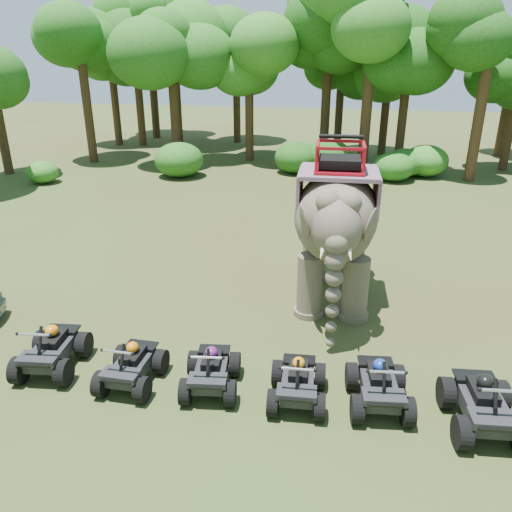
{
  "coord_description": "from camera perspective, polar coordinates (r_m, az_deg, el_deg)",
  "views": [
    {
      "loc": [
        2.39,
        -10.34,
        6.77
      ],
      "look_at": [
        0.0,
        1.2,
        1.9
      ],
      "focal_mm": 35.0,
      "sensor_mm": 36.0,
      "label": 1
    }
  ],
  "objects": [
    {
      "name": "elephant",
      "position": [
        14.12,
        9.11,
        3.72
      ],
      "size": [
        2.69,
        5.6,
        4.61
      ],
      "primitive_type": null,
      "rotation": [
        0.0,
        0.0,
        0.05
      ],
      "color": "brown",
      "rests_on": "ground"
    },
    {
      "name": "atv_0",
      "position": [
        12.32,
        -22.43,
        -9.31
      ],
      "size": [
        1.46,
        1.86,
        1.27
      ],
      "primitive_type": null,
      "rotation": [
        0.0,
        0.0,
        0.12
      ],
      "color": "black",
      "rests_on": "ground"
    },
    {
      "name": "tree_1",
      "position": [
        32.84,
        16.59,
        16.69
      ],
      "size": [
        5.56,
        5.56,
        7.94
      ],
      "primitive_type": null,
      "color": "#195114",
      "rests_on": "ground"
    },
    {
      "name": "tree_0",
      "position": [
        34.09,
        8.1,
        19.09
      ],
      "size": [
        6.84,
        6.84,
        9.77
      ],
      "primitive_type": null,
      "color": "#195114",
      "rests_on": "ground"
    },
    {
      "name": "atv_3",
      "position": [
        10.54,
        4.81,
        -13.58
      ],
      "size": [
        1.26,
        1.65,
        1.16
      ],
      "primitive_type": null,
      "rotation": [
        0.0,
        0.0,
        0.08
      ],
      "color": "black",
      "rests_on": "ground"
    },
    {
      "name": "tree_25",
      "position": [
        32.76,
        -9.44,
        18.06
      ],
      "size": [
        6.19,
        6.19,
        8.84
      ],
      "primitive_type": null,
      "color": "#195114",
      "rests_on": "ground"
    },
    {
      "name": "tree_2",
      "position": [
        29.96,
        24.48,
        16.43
      ],
      "size": [
        6.45,
        6.45,
        9.22
      ],
      "primitive_type": null,
      "color": "#195114",
      "rests_on": "ground"
    },
    {
      "name": "tree_31",
      "position": [
        43.14,
        -11.82,
        20.13
      ],
      "size": [
        7.48,
        7.48,
        10.69
      ],
      "primitive_type": null,
      "color": "#195114",
      "rests_on": "ground"
    },
    {
      "name": "tree_32",
      "position": [
        38.54,
        26.75,
        15.45
      ],
      "size": [
        5.02,
        5.02,
        7.17
      ],
      "primitive_type": null,
      "color": "#195114",
      "rests_on": "ground"
    },
    {
      "name": "tree_30",
      "position": [
        31.0,
        12.8,
        19.23
      ],
      "size": [
        7.42,
        7.42,
        10.6
      ],
      "primitive_type": null,
      "color": "#195114",
      "rests_on": "ground"
    },
    {
      "name": "atv_1",
      "position": [
        11.3,
        -14.13,
        -11.5
      ],
      "size": [
        1.15,
        1.58,
        1.17
      ],
      "primitive_type": null,
      "rotation": [
        0.0,
        0.0,
        -0.0
      ],
      "color": "black",
      "rests_on": "ground"
    },
    {
      "name": "tree_26",
      "position": [
        33.25,
        -0.78,
        17.73
      ],
      "size": [
        5.64,
        5.64,
        8.06
      ],
      "primitive_type": null,
      "color": "#195114",
      "rests_on": "ground"
    },
    {
      "name": "tree_24",
      "position": [
        34.41,
        -18.89,
        17.15
      ],
      "size": [
        5.97,
        5.97,
        8.53
      ],
      "primitive_type": null,
      "color": "#195114",
      "rests_on": "ground"
    },
    {
      "name": "tree_37",
      "position": [
        36.25,
        14.72,
        17.44
      ],
      "size": [
        5.65,
        5.65,
        8.07
      ],
      "primitive_type": null,
      "color": "#195114",
      "rests_on": "ground"
    },
    {
      "name": "ground",
      "position": [
        12.59,
        -1.12,
        -10.09
      ],
      "size": [
        110.0,
        110.0,
        0.0
      ],
      "primitive_type": "plane",
      "color": "#47381E",
      "rests_on": "ground"
    },
    {
      "name": "atv_5",
      "position": [
        10.74,
        24.7,
        -14.57
      ],
      "size": [
        1.5,
        1.93,
        1.33
      ],
      "primitive_type": null,
      "rotation": [
        0.0,
        0.0,
        0.11
      ],
      "color": "black",
      "rests_on": "ground"
    },
    {
      "name": "atv_4",
      "position": [
        10.67,
        13.95,
        -13.58
      ],
      "size": [
        1.41,
        1.79,
        1.22
      ],
      "primitive_type": null,
      "rotation": [
        0.0,
        0.0,
        0.13
      ],
      "color": "black",
      "rests_on": "ground"
    },
    {
      "name": "atv_2",
      "position": [
        10.87,
        -5.18,
        -12.36
      ],
      "size": [
        1.37,
        1.72,
        1.17
      ],
      "primitive_type": null,
      "rotation": [
        0.0,
        0.0,
        0.15
      ],
      "color": "black",
      "rests_on": "ground"
    },
    {
      "name": "tree_36",
      "position": [
        39.88,
        -13.33,
        18.58
      ],
      "size": [
        6.25,
        6.25,
        8.93
      ],
      "primitive_type": null,
      "color": "#195114",
      "rests_on": "ground"
    },
    {
      "name": "tree_28",
      "position": [
        36.47,
        9.57,
        17.43
      ],
      "size": [
        5.26,
        5.26,
        7.52
      ],
      "primitive_type": null,
      "color": "#195114",
      "rests_on": "ground"
    },
    {
      "name": "tree_27",
      "position": [
        40.25,
        -2.24,
        18.73
      ],
      "size": [
        5.83,
        5.83,
        8.33
      ],
      "primitive_type": null,
      "color": "#195114",
      "rests_on": "ground"
    },
    {
      "name": "tree_35",
      "position": [
        40.45,
        -15.96,
        18.0
      ],
      "size": [
        5.87,
        5.87,
        8.38
      ],
      "primitive_type": null,
      "color": "#195114",
      "rests_on": "ground"
    },
    {
      "name": "tree_34",
      "position": [
        39.58,
        -9.23,
        20.21
      ],
      "size": [
        7.56,
        7.56,
        10.8
      ],
      "primitive_type": null,
      "color": "#195114",
      "rests_on": "ground"
    }
  ]
}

